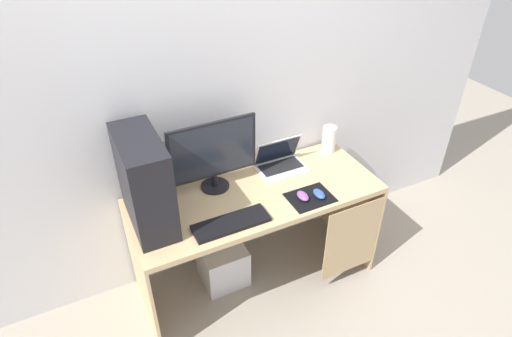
{
  "coord_description": "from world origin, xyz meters",
  "views": [
    {
      "loc": [
        -0.89,
        -1.81,
        2.32
      ],
      "look_at": [
        0.0,
        0.0,
        0.9
      ],
      "focal_mm": 30.6,
      "sensor_mm": 36.0,
      "label": 1
    }
  ],
  "objects_px": {
    "pc_tower": "(145,182)",
    "keyboard": "(231,223)",
    "monitor": "(213,154)",
    "subwoofer": "(223,263)",
    "laptop": "(280,162)",
    "mouse_left": "(303,196)",
    "speaker": "(329,139)",
    "mouse_right": "(319,194)"
  },
  "relations": [
    {
      "from": "pc_tower",
      "to": "keyboard",
      "type": "height_order",
      "value": "pc_tower"
    },
    {
      "from": "monitor",
      "to": "keyboard",
      "type": "bearing_deg",
      "value": -97.96
    },
    {
      "from": "subwoofer",
      "to": "laptop",
      "type": "bearing_deg",
      "value": 10.52
    },
    {
      "from": "laptop",
      "to": "mouse_left",
      "type": "height_order",
      "value": "laptop"
    },
    {
      "from": "monitor",
      "to": "keyboard",
      "type": "distance_m",
      "value": 0.42
    },
    {
      "from": "monitor",
      "to": "laptop",
      "type": "xyz_separation_m",
      "value": [
        0.45,
        0.01,
        -0.2
      ]
    },
    {
      "from": "pc_tower",
      "to": "speaker",
      "type": "relative_size",
      "value": 2.87
    },
    {
      "from": "keyboard",
      "to": "mouse_left",
      "type": "relative_size",
      "value": 4.38
    },
    {
      "from": "speaker",
      "to": "mouse_left",
      "type": "height_order",
      "value": "speaker"
    },
    {
      "from": "mouse_right",
      "to": "subwoofer",
      "type": "bearing_deg",
      "value": 151.83
    },
    {
      "from": "laptop",
      "to": "keyboard",
      "type": "height_order",
      "value": "laptop"
    },
    {
      "from": "pc_tower",
      "to": "monitor",
      "type": "relative_size",
      "value": 0.99
    },
    {
      "from": "speaker",
      "to": "keyboard",
      "type": "xyz_separation_m",
      "value": [
        -0.89,
        -0.39,
        -0.08
      ]
    },
    {
      "from": "monitor",
      "to": "mouse_left",
      "type": "bearing_deg",
      "value": -38.22
    },
    {
      "from": "mouse_left",
      "to": "mouse_right",
      "type": "relative_size",
      "value": 1.0
    },
    {
      "from": "pc_tower",
      "to": "laptop",
      "type": "bearing_deg",
      "value": 8.64
    },
    {
      "from": "monitor",
      "to": "speaker",
      "type": "xyz_separation_m",
      "value": [
        0.84,
        0.05,
        -0.15
      ]
    },
    {
      "from": "monitor",
      "to": "mouse_left",
      "type": "xyz_separation_m",
      "value": [
        0.41,
        -0.32,
        -0.22
      ]
    },
    {
      "from": "keyboard",
      "to": "mouse_right",
      "type": "xyz_separation_m",
      "value": [
        0.56,
        -0.01,
        0.01
      ]
    },
    {
      "from": "monitor",
      "to": "laptop",
      "type": "relative_size",
      "value": 1.69
    },
    {
      "from": "monitor",
      "to": "mouse_right",
      "type": "height_order",
      "value": "monitor"
    },
    {
      "from": "speaker",
      "to": "subwoofer",
      "type": "height_order",
      "value": "speaker"
    },
    {
      "from": "speaker",
      "to": "monitor",
      "type": "bearing_deg",
      "value": -176.67
    },
    {
      "from": "mouse_right",
      "to": "laptop",
      "type": "bearing_deg",
      "value": 99.1
    },
    {
      "from": "mouse_left",
      "to": "subwoofer",
      "type": "height_order",
      "value": "mouse_left"
    },
    {
      "from": "speaker",
      "to": "pc_tower",
      "type": "bearing_deg",
      "value": -172.45
    },
    {
      "from": "mouse_left",
      "to": "keyboard",
      "type": "bearing_deg",
      "value": -177.51
    },
    {
      "from": "pc_tower",
      "to": "subwoofer",
      "type": "xyz_separation_m",
      "value": [
        0.41,
        0.05,
        -0.84
      ]
    },
    {
      "from": "monitor",
      "to": "mouse_right",
      "type": "bearing_deg",
      "value": -34.58
    },
    {
      "from": "mouse_right",
      "to": "subwoofer",
      "type": "xyz_separation_m",
      "value": [
        -0.52,
        0.28,
        -0.6
      ]
    },
    {
      "from": "keyboard",
      "to": "mouse_right",
      "type": "bearing_deg",
      "value": -0.52
    },
    {
      "from": "monitor",
      "to": "speaker",
      "type": "bearing_deg",
      "value": 3.33
    },
    {
      "from": "laptop",
      "to": "keyboard",
      "type": "distance_m",
      "value": 0.61
    },
    {
      "from": "monitor",
      "to": "keyboard",
      "type": "height_order",
      "value": "monitor"
    },
    {
      "from": "speaker",
      "to": "subwoofer",
      "type": "relative_size",
      "value": 0.63
    },
    {
      "from": "mouse_right",
      "to": "subwoofer",
      "type": "height_order",
      "value": "mouse_right"
    },
    {
      "from": "mouse_left",
      "to": "mouse_right",
      "type": "bearing_deg",
      "value": -14.74
    },
    {
      "from": "pc_tower",
      "to": "subwoofer",
      "type": "distance_m",
      "value": 0.93
    },
    {
      "from": "pc_tower",
      "to": "mouse_right",
      "type": "relative_size",
      "value": 5.38
    },
    {
      "from": "monitor",
      "to": "laptop",
      "type": "distance_m",
      "value": 0.49
    },
    {
      "from": "speaker",
      "to": "mouse_right",
      "type": "distance_m",
      "value": 0.52
    },
    {
      "from": "subwoofer",
      "to": "mouse_right",
      "type": "bearing_deg",
      "value": -28.17
    }
  ]
}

